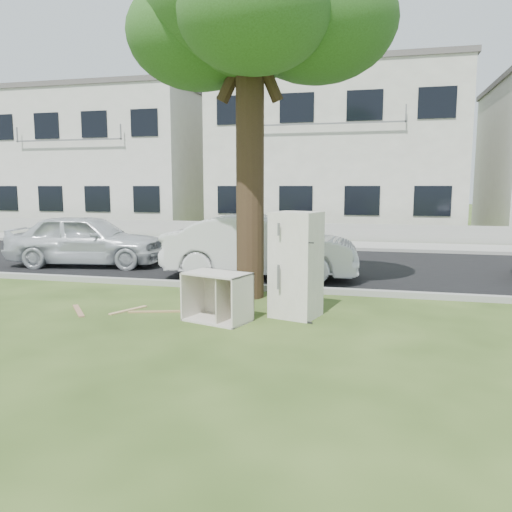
% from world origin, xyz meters
% --- Properties ---
extents(ground, '(120.00, 120.00, 0.00)m').
position_xyz_m(ground, '(0.00, 0.00, 0.00)').
color(ground, '#2D4017').
extents(road, '(120.00, 7.00, 0.01)m').
position_xyz_m(road, '(0.00, 6.00, 0.01)').
color(road, black).
rests_on(road, ground).
extents(kerb_near, '(120.00, 0.18, 0.12)m').
position_xyz_m(kerb_near, '(0.00, 2.45, 0.00)').
color(kerb_near, gray).
rests_on(kerb_near, ground).
extents(kerb_far, '(120.00, 0.18, 0.12)m').
position_xyz_m(kerb_far, '(0.00, 9.55, 0.00)').
color(kerb_far, gray).
rests_on(kerb_far, ground).
extents(sidewalk, '(120.00, 2.80, 0.01)m').
position_xyz_m(sidewalk, '(0.00, 11.00, 0.01)').
color(sidewalk, gray).
rests_on(sidewalk, ground).
extents(low_wall, '(120.00, 0.15, 0.70)m').
position_xyz_m(low_wall, '(0.00, 12.60, 0.35)').
color(low_wall, gray).
rests_on(low_wall, ground).
extents(street_tree, '(3.80, 3.80, 7.02)m').
position_xyz_m(street_tree, '(-0.40, 1.80, 5.49)').
color(street_tree, black).
rests_on(street_tree, ground).
extents(townhouse_left, '(10.20, 8.16, 7.04)m').
position_xyz_m(townhouse_left, '(-12.00, 17.50, 3.52)').
color(townhouse_left, silver).
rests_on(townhouse_left, ground).
extents(townhouse_center, '(11.22, 8.16, 7.44)m').
position_xyz_m(townhouse_center, '(0.00, 17.50, 3.72)').
color(townhouse_center, silver).
rests_on(townhouse_center, ground).
extents(fridge, '(0.88, 0.85, 1.76)m').
position_xyz_m(fridge, '(0.71, 0.55, 0.88)').
color(fridge, silver).
rests_on(fridge, ground).
extents(cabinet, '(1.16, 0.91, 0.79)m').
position_xyz_m(cabinet, '(-0.48, -0.05, 0.40)').
color(cabinet, white).
rests_on(cabinet, ground).
extents(plank_a, '(1.12, 0.42, 0.02)m').
position_xyz_m(plank_a, '(-1.60, 0.26, 0.01)').
color(plank_a, '#977A49').
rests_on(plank_a, ground).
extents(plank_b, '(0.65, 0.76, 0.02)m').
position_xyz_m(plank_b, '(-3.04, -0.03, 0.01)').
color(plank_b, '#9D7052').
rests_on(plank_b, ground).
extents(plank_c, '(0.41, 0.73, 0.02)m').
position_xyz_m(plank_c, '(-2.21, 0.21, 0.01)').
color(plank_c, tan).
rests_on(plank_c, ground).
extents(car_center, '(4.66, 1.90, 1.50)m').
position_xyz_m(car_center, '(-0.67, 3.89, 0.75)').
color(car_center, silver).
rests_on(car_center, ground).
extents(car_left, '(4.42, 2.29, 1.44)m').
position_xyz_m(car_left, '(-5.73, 4.57, 0.72)').
color(car_left, silver).
rests_on(car_left, ground).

